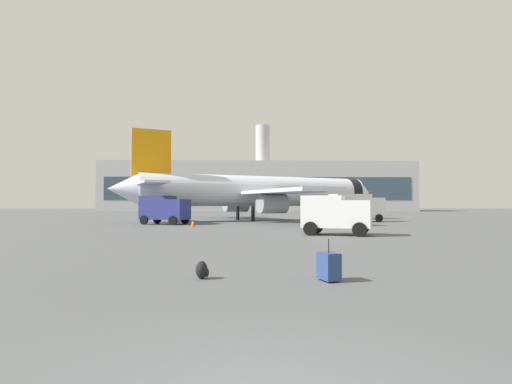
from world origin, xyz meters
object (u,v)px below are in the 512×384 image
Objects in this scene: fuel_truck at (356,207)px; rolling_suitcase at (329,266)px; safety_cone_near at (325,218)px; safety_cone_far at (193,224)px; traveller_backpack at (202,270)px; safety_cone_outer at (336,221)px; safety_cone_mid at (379,218)px; cargo_van at (336,213)px; service_truck at (164,208)px; airplane_at_gate at (258,191)px.

rolling_suitcase is (-10.67, -36.81, -1.38)m from fuel_truck.
safety_cone_far is at bearing -137.24° from safety_cone_near.
safety_cone_near reaches higher than safety_cone_far.
fuel_truck is 38.35m from rolling_suitcase.
safety_cone_near is 41.34m from traveller_backpack.
safety_cone_outer is (13.46, 2.00, 0.12)m from safety_cone_far.
safety_cone_near is at bearing 79.11° from rolling_suitcase.
fuel_truck reaches higher than safety_cone_mid.
rolling_suitcase reaches higher than safety_cone_near.
cargo_van is at bearing 77.00° from rolling_suitcase.
traveller_backpack is at bearing -77.26° from service_truck.
safety_cone_mid is (6.56, -0.33, 0.00)m from safety_cone_near.
service_truck is at bearing 102.74° from traveller_backpack.
safety_cone_far is (-14.63, -13.53, -0.10)m from safety_cone_near.
service_truck reaches higher than safety_cone_mid.
cargo_van is 6.03× the size of safety_cone_mid.
safety_cone_far is at bearing -150.08° from fuel_truck.
service_truck is at bearing -161.14° from safety_cone_mid.
airplane_at_gate is 16.28m from safety_cone_far.
airplane_at_gate is at bearing 99.78° from cargo_van.
cargo_van is at bearing -80.22° from airplane_at_gate.
safety_cone_mid is 13.60m from safety_cone_outer.
service_truck is 4.80× the size of rolling_suitcase.
safety_cone_outer is at bearing -9.26° from service_truck.
fuel_truck is 4.71m from safety_cone_near.
rolling_suitcase is (0.56, -41.33, -3.27)m from airplane_at_gate.
cargo_van is 8.07× the size of safety_cone_far.
safety_cone_outer is 29.45m from rolling_suitcase.
fuel_truck reaches higher than traveller_backpack.
safety_cone_mid is at bearing 65.96° from cargo_van.
fuel_truck reaches higher than safety_cone_outer.
service_truck is 26.11m from safety_cone_mid.
fuel_truck reaches higher than cargo_van.
safety_cone_near is 40.97m from rolling_suitcase.
safety_cone_near is (-2.93, 3.42, -1.38)m from fuel_truck.
fuel_truck is (21.05, 5.34, 0.16)m from service_truck.
service_truck is 6.32× the size of safety_cone_outer.
safety_cone_near is at bearing 80.57° from cargo_van.
service_truck is at bearing -134.91° from airplane_at_gate.
cargo_van reaches higher than safety_cone_mid.
safety_cone_mid reaches higher than traveller_backpack.
safety_cone_far is 0.54× the size of rolling_suitcase.
fuel_truck reaches higher than safety_cone_near.
safety_cone_outer is at bearing 8.46° from safety_cone_far.
airplane_at_gate reaches higher than fuel_truck.
airplane_at_gate reaches higher than safety_cone_outer.
safety_cone_near is 0.95× the size of safety_cone_outer.
service_truck is at bearing 108.26° from rolling_suitcase.
safety_cone_near is (18.12, 8.76, -1.22)m from service_truck.
service_truck is 6.60× the size of safety_cone_mid.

